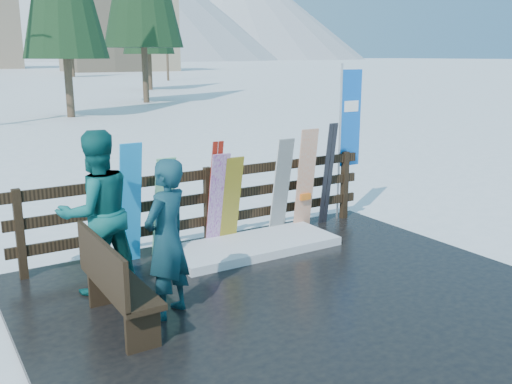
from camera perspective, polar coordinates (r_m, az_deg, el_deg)
ground at (r=6.83m, az=3.87°, el=-10.80°), size 700.00×700.00×0.00m
deck at (r=6.81m, az=3.88°, el=-10.49°), size 6.00×5.00×0.08m
fence at (r=8.37m, az=-4.83°, el=-0.84°), size 5.60×0.10×1.15m
snow_patch at (r=8.23m, az=-0.28°, el=-5.39°), size 2.44×1.00×0.12m
bench at (r=6.01m, az=-14.10°, el=-8.54°), size 0.41×1.50×0.97m
snowboard_0 at (r=7.66m, az=-12.47°, el=-1.18°), size 0.29×0.32×1.65m
snowboard_1 at (r=7.85m, az=-9.21°, el=-1.56°), size 0.28×0.33×1.42m
snowboard_2 at (r=8.30m, az=-2.50°, el=-0.88°), size 0.28×0.30×1.33m
snowboard_3 at (r=8.19m, az=-3.85°, el=-0.85°), size 0.27×0.31×1.40m
snowboard_4 at (r=8.73m, az=2.54°, el=0.49°), size 0.28×0.30×1.52m
snowboard_5 at (r=8.98m, az=4.98°, el=1.19°), size 0.31×0.22×1.63m
ski_pair_a at (r=8.22m, az=-4.19°, el=-0.19°), size 0.16×0.32×1.57m
ski_pair_b at (r=9.33m, az=7.21°, el=1.77°), size 0.17×0.24×1.69m
rental_flag at (r=9.71m, az=9.17°, el=6.72°), size 0.45×0.04×2.60m
person_front at (r=6.07m, az=-8.93°, el=-4.65°), size 0.74×0.67×1.71m
person_back at (r=6.84m, az=-15.63°, el=-2.00°), size 1.02×0.84×1.92m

